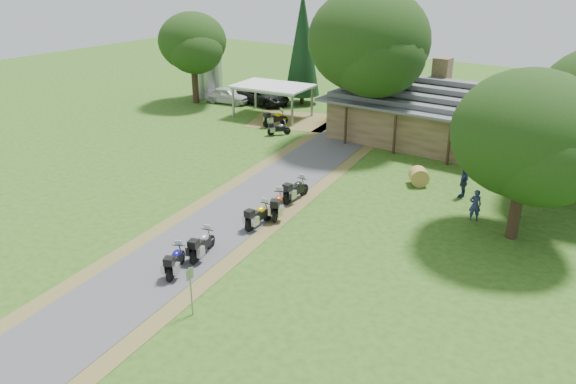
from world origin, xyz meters
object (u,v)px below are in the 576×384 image
Objects in this scene: motorcycle_row_a at (175,259)px; motorcycle_row_c at (259,214)px; motorcycle_row_b at (202,243)px; silo at (206,65)px; motorcycle_carport_b at (279,128)px; hay_bale at (419,176)px; motorcycle_carport_a at (276,118)px; carport at (273,101)px; car_white_sedan at (228,93)px; motorcycle_row_d at (278,203)px; motorcycle_row_e at (296,189)px; car_dark_suv at (262,92)px; lodge at (473,116)px.

motorcycle_row_c is (0.15, 5.87, 0.02)m from motorcycle_row_a.
motorcycle_row_a is 0.97× the size of motorcycle_row_c.
silo is at bearing 27.37° from motorcycle_row_b.
silo is 3.80× the size of motorcycle_carport_b.
silo reaches higher than hay_bale.
motorcycle_carport_a is at bearing 12.59° from motorcycle_row_b.
motorcycle_row_b is 4.08m from motorcycle_row_c.
hay_bale is at bearing -30.98° from carport.
motorcycle_row_d is (19.16, -18.06, -0.24)m from car_white_sedan.
motorcycle_row_c is 0.94× the size of motorcycle_row_d.
motorcycle_row_e is at bearing -127.96° from hay_bale.
motorcycle_row_c is at bearing -113.99° from hay_bale.
motorcycle_carport_a is 1.26× the size of motorcycle_carport_b.
motorcycle_row_a is 16.84m from hay_bale.
motorcycle_row_b is (-0.05, 1.80, 0.03)m from motorcycle_row_a.
hay_bale is at bearing -21.00° from silo.
motorcycle_row_e is 0.98× the size of motorcycle_carport_a.
motorcycle_row_e is 1.84× the size of hay_bale.
motorcycle_row_a is (15.97, -27.15, -0.53)m from car_dark_suv.
motorcycle_row_b is (22.51, -24.84, -2.50)m from silo.
motorcycle_row_b reaches higher than motorcycle_row_c.
car_white_sedan is at bearing 179.37° from lodge.
motorcycle_row_a is 9.85m from motorcycle_row_e.
motorcycle_carport_a is at bearing -166.82° from lodge.
lodge reaches higher than motorcycle_row_a.
car_dark_suv reaches higher than motorcycle_row_d.
motorcycle_row_b is at bearing 175.83° from motorcycle_row_c.
lodge is 24.05m from motorcycle_row_b.
silo is 33.62m from motorcycle_row_b.
silo is 3.18× the size of motorcycle_row_b.
motorcycle_row_e is (12.14, -14.15, -0.71)m from carport.
car_white_sedan is 11.81m from motorcycle_carport_b.
motorcycle_carport_a is (1.97, -2.28, -0.70)m from carport.
motorcycle_row_b is at bearing 151.75° from motorcycle_row_d.
car_white_sedan is (-6.60, 1.55, -0.45)m from carport.
lodge is at bearing -55.30° from motorcycle_carport_a.
motorcycle_carport_b is at bearing -157.90° from lodge.
hay_bale is (20.70, -10.99, -0.62)m from car_dark_suv.
car_white_sedan is at bearing 21.08° from motorcycle_row_d.
motorcycle_row_a is 7.49m from motorcycle_row_d.
motorcycle_row_b is 8.05m from motorcycle_row_e.
car_white_sedan is at bearing 120.83° from car_dark_suv.
motorcycle_carport_a is (8.57, -3.83, -0.25)m from car_white_sedan.
carport is 3.27× the size of motorcycle_row_b.
lodge reaches higher than hay_bale.
motorcycle_row_b is at bearing -67.35° from carport.
motorcycle_row_b is 0.95× the size of motorcycle_carport_a.
silo is at bearing 24.32° from motorcycle_row_d.
lodge is at bearing -2.05° from carport.
motorcycle_row_d is at bearing -17.44° from motorcycle_row_b.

